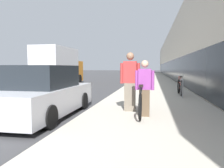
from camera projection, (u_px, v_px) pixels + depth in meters
The scene contains 9 objects.
sidewalk_slab at pixel (153, 80), 24.46m from camera, with size 4.24×70.00×0.14m.
storefront_facade at pixel (205, 55), 30.77m from camera, with size 10.01×70.00×6.52m.
tandem_bicycle at pixel (142, 101), 6.43m from camera, with size 0.52×2.51×0.91m.
person_rider at pixel (145, 88), 6.08m from camera, with size 0.53×0.21×1.56m.
person_bystander at pixel (130, 82), 6.81m from camera, with size 0.62×0.24×1.83m.
bike_rack_hoop at pixel (182, 86), 10.04m from camera, with size 0.05×0.60×0.84m.
cruiser_bike_nearest at pixel (180, 87), 10.87m from camera, with size 0.52×1.80×0.95m.
parked_sedan_curbside at pixel (43, 93), 6.70m from camera, with size 1.92×4.38×1.56m.
moving_truck at pixel (59, 67), 18.03m from camera, with size 2.21×6.25×3.09m.
Camera 1 is at (5.51, -3.85, 1.50)m, focal length 35.00 mm.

